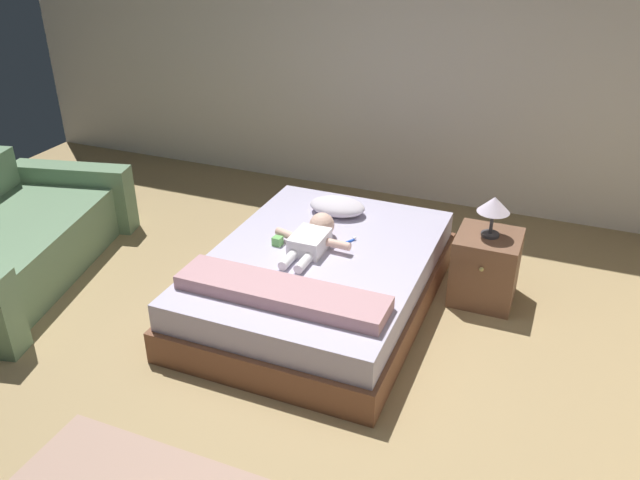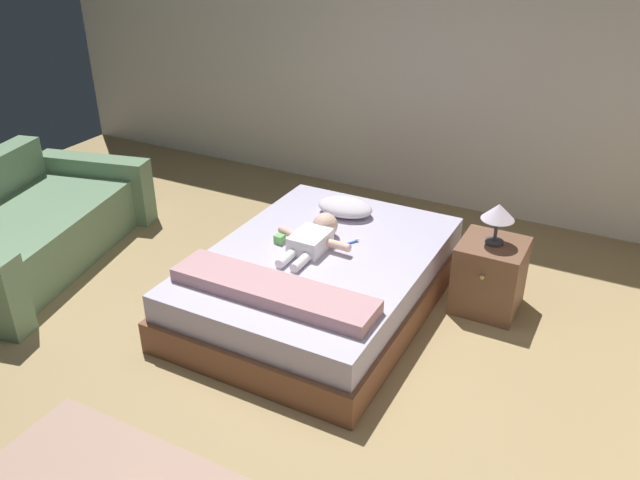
% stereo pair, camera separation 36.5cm
% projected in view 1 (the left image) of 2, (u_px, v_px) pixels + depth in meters
% --- Properties ---
extents(ground_plane, '(8.00, 8.00, 0.00)m').
position_uv_depth(ground_plane, '(251.00, 379.00, 3.83)').
color(ground_plane, '#A2875A').
extents(wall_behind_bed, '(8.00, 0.12, 2.84)m').
position_uv_depth(wall_behind_bed, '(403.00, 43.00, 5.62)').
color(wall_behind_bed, silver).
rests_on(wall_behind_bed, ground_plane).
extents(bed, '(1.46, 2.03, 0.41)m').
position_uv_depth(bed, '(320.00, 279.00, 4.46)').
color(bed, brown).
rests_on(bed, ground_plane).
extents(pillow, '(0.43, 0.29, 0.12)m').
position_uv_depth(pillow, '(337.00, 206.00, 4.88)').
color(pillow, silver).
rests_on(pillow, bed).
extents(baby, '(0.56, 0.63, 0.18)m').
position_uv_depth(baby, '(313.00, 237.00, 4.41)').
color(baby, white).
rests_on(baby, bed).
extents(toothbrush, '(0.08, 0.13, 0.02)m').
position_uv_depth(toothbrush, '(349.00, 241.00, 4.49)').
color(toothbrush, blue).
rests_on(toothbrush, bed).
extents(couch, '(1.48, 2.10, 0.75)m').
position_uv_depth(couch, '(4.00, 244.00, 4.77)').
color(couch, slate).
rests_on(couch, ground_plane).
extents(nightstand, '(0.43, 0.46, 0.50)m').
position_uv_depth(nightstand, '(485.00, 267.00, 4.50)').
color(nightstand, brown).
rests_on(nightstand, ground_plane).
extents(lamp, '(0.22, 0.22, 0.29)m').
position_uv_depth(lamp, '(494.00, 206.00, 4.28)').
color(lamp, '#333338').
rests_on(lamp, nightstand).
extents(blanket, '(1.32, 0.31, 0.09)m').
position_uv_depth(blanket, '(281.00, 292.00, 3.84)').
color(blanket, '#BC8A90').
rests_on(blanket, bed).
extents(toy_block, '(0.07, 0.07, 0.06)m').
position_uv_depth(toy_block, '(278.00, 241.00, 4.45)').
color(toy_block, '#6CBB5D').
rests_on(toy_block, bed).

